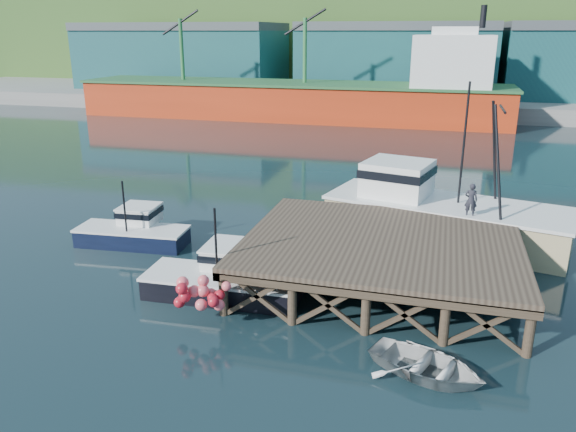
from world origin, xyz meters
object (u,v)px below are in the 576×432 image
(boat_navy, at_px, (134,230))
(trawler, at_px, (441,209))
(boat_black, at_px, (225,277))
(dockworker, at_px, (471,200))
(dinghy, at_px, (427,365))

(boat_navy, relative_size, trawler, 0.45)
(boat_black, distance_m, dockworker, 12.69)
(dinghy, bearing_deg, boat_black, 87.03)
(boat_navy, height_order, dinghy, boat_navy)
(boat_navy, xyz_separation_m, boat_black, (6.97, -4.40, 0.03))
(trawler, xyz_separation_m, dockworker, (1.38, -2.10, 1.22))
(trawler, height_order, dinghy, trawler)
(boat_black, relative_size, dockworker, 4.05)
(trawler, height_order, dockworker, trawler)
(dinghy, relative_size, dockworker, 2.29)
(boat_black, bearing_deg, dockworker, 33.24)
(dockworker, bearing_deg, boat_black, 37.92)
(dinghy, bearing_deg, dockworker, 14.29)
(dockworker, bearing_deg, trawler, -54.35)
(boat_navy, xyz_separation_m, dockworker, (17.14, 2.87, 2.23))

